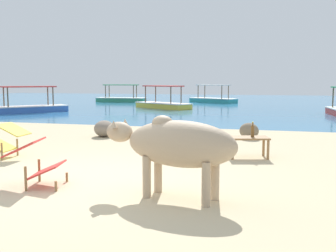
# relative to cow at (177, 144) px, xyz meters

# --- Properties ---
(sand_beach) EXTENTS (18.00, 14.00, 0.04)m
(sand_beach) POSITION_rel_cow_xyz_m (-1.59, 0.58, -0.72)
(sand_beach) COLOR #CCB78E
(sand_beach) RESTS_ON ground
(water_surface) EXTENTS (60.00, 36.00, 0.03)m
(water_surface) POSITION_rel_cow_xyz_m (-1.59, 22.58, -0.74)
(water_surface) COLOR teal
(water_surface) RESTS_ON ground
(cow) EXTENTS (1.90, 0.84, 1.06)m
(cow) POSITION_rel_cow_xyz_m (0.00, 0.00, 0.00)
(cow) COLOR tan
(cow) RESTS_ON sand_beach
(low_bench_table) EXTENTS (0.85, 0.63, 0.41)m
(low_bench_table) POSITION_rel_cow_xyz_m (0.70, 2.99, -0.35)
(low_bench_table) COLOR olive
(low_bench_table) RESTS_ON sand_beach
(bottle) EXTENTS (0.07, 0.07, 0.30)m
(bottle) POSITION_rel_cow_xyz_m (0.77, 3.02, -0.17)
(bottle) COLOR brown
(bottle) RESTS_ON low_bench_table
(deck_chair_near) EXTENTS (0.87, 0.70, 0.68)m
(deck_chair_near) POSITION_rel_cow_xyz_m (-2.08, 0.04, -0.31)
(deck_chair_near) COLOR olive
(deck_chair_near) RESTS_ON sand_beach
(deck_chair_far) EXTENTS (0.81, 0.59, 0.68)m
(deck_chair_far) POSITION_rel_cow_xyz_m (-3.86, 1.73, -0.31)
(deck_chair_far) COLOR olive
(deck_chair_far) RESTS_ON sand_beach
(shore_rock_large) EXTENTS (0.75, 0.88, 0.44)m
(shore_rock_large) POSITION_rel_cow_xyz_m (-3.29, 5.01, -0.48)
(shore_rock_large) COLOR gray
(shore_rock_large) RESTS_ON sand_beach
(shore_rock_medium) EXTENTS (0.67, 0.62, 0.42)m
(shore_rock_medium) POSITION_rel_cow_xyz_m (0.54, 5.61, -0.49)
(shore_rock_medium) COLOR #756651
(shore_rock_medium) RESTS_ON sand_beach
(boat_yellow) EXTENTS (3.72, 2.94, 1.29)m
(boat_yellow) POSITION_rel_cow_xyz_m (-4.99, 16.64, -0.45)
(boat_yellow) COLOR gold
(boat_yellow) RESTS_ON water_surface
(boat_green) EXTENTS (3.73, 1.35, 1.29)m
(boat_green) POSITION_rel_cow_xyz_m (-9.97, 22.66, -0.45)
(boat_green) COLOR #338E66
(boat_green) RESTS_ON water_surface
(boat_blue) EXTENTS (3.20, 3.58, 1.29)m
(boat_blue) POSITION_rel_cow_xyz_m (-10.55, 12.12, -0.45)
(boat_blue) COLOR #3866B7
(boat_blue) RESTS_ON water_surface
(boat_teal) EXTENTS (3.76, 2.81, 1.29)m
(boat_teal) POSITION_rel_cow_xyz_m (-3.22, 23.57, -0.45)
(boat_teal) COLOR teal
(boat_teal) RESTS_ON water_surface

